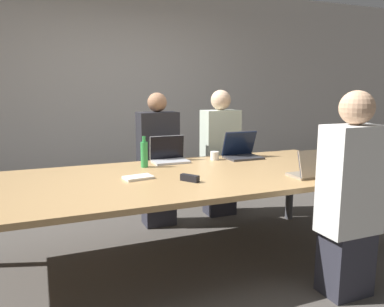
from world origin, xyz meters
name	(u,v)px	position (x,y,z in m)	size (l,w,h in m)	color
ground_plane	(179,261)	(0.00, 0.00, 0.00)	(24.00, 24.00, 0.00)	#4C4742
curtain_wall	(117,90)	(0.00, 2.36, 1.40)	(12.00, 0.06, 2.80)	#BCB7B2
conference_table	(178,182)	(0.00, 0.00, 0.68)	(3.34, 1.39, 0.73)	tan
laptop_near_right	(312,169)	(0.95, -0.46, 0.80)	(0.31, 0.22, 0.22)	gray
person_near_right	(350,198)	(0.91, -0.90, 0.69)	(0.40, 0.24, 1.41)	#2D2D38
laptop_far_right	(241,150)	(0.85, 0.48, 0.81)	(0.35, 0.27, 0.27)	#333338
person_far_right	(220,155)	(0.86, 0.96, 0.69)	(0.40, 0.24, 1.41)	#2D2D38
cup_far_right	(215,156)	(0.56, 0.48, 0.78)	(0.08, 0.08, 0.08)	white
laptop_far_center	(169,154)	(0.12, 0.57, 0.81)	(0.34, 0.23, 0.24)	#B7B7BC
person_far_center	(158,162)	(0.11, 0.90, 0.67)	(0.40, 0.24, 1.38)	#2D2D38
bottle_far_center	(144,154)	(-0.17, 0.41, 0.85)	(0.06, 0.06, 0.27)	green
stapler	(190,178)	(0.01, -0.22, 0.76)	(0.12, 0.15, 0.05)	black
notebook	(138,177)	(-0.32, 0.01, 0.74)	(0.24, 0.17, 0.02)	silver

